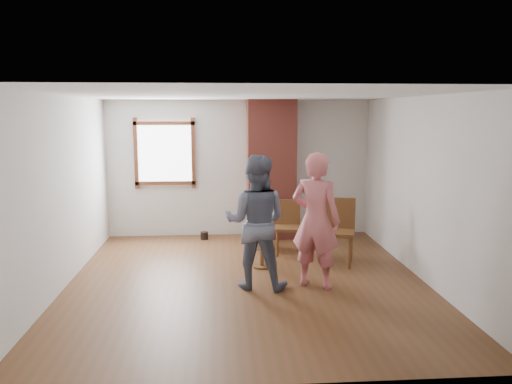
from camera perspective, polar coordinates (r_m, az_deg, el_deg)
ground at (r=7.20m, az=-1.03°, el=-10.12°), size 5.50×5.50×0.00m
room_shell at (r=7.42m, az=-1.77°, el=4.77°), size 5.04×5.52×2.62m
brick_chimney at (r=9.40m, az=1.75°, el=2.58°), size 0.90×0.50×2.60m
stoneware_crock at (r=8.81m, az=-0.15°, el=-4.98°), size 0.46×0.46×0.45m
dark_pot at (r=9.48m, az=-5.93°, el=-4.97°), size 0.19×0.19×0.14m
dining_chair_left at (r=8.45m, az=3.64°, el=-3.66°), size 0.47×0.47×0.90m
dining_chair_right at (r=7.97m, az=9.45°, el=-4.01°), size 0.61×0.61×1.03m
side_table at (r=7.69m, az=0.69°, el=-5.71°), size 0.40×0.40×0.60m
cake_plate at (r=7.64m, az=0.69°, el=-4.26°), size 0.18×0.18×0.01m
cake_slice at (r=7.63m, az=0.77°, el=-4.01°), size 0.08×0.07×0.06m
man at (r=6.73m, az=-0.03°, el=-3.45°), size 1.01×0.87×1.81m
person_pink at (r=6.78m, az=6.84°, el=-3.24°), size 0.81×0.71×1.85m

